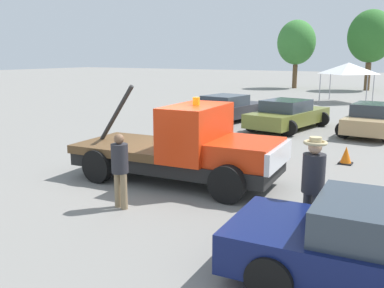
# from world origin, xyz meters

# --- Properties ---
(ground_plane) EXTENTS (160.00, 160.00, 0.00)m
(ground_plane) POSITION_xyz_m (0.00, 0.00, 0.00)
(ground_plane) COLOR gray
(tow_truck) EXTENTS (5.68, 2.64, 2.51)m
(tow_truck) POSITION_xyz_m (0.33, 0.02, 0.90)
(tow_truck) COLOR black
(tow_truck) RESTS_ON ground
(person_near_truck) EXTENTS (0.42, 0.42, 1.89)m
(person_near_truck) POSITION_xyz_m (4.10, -1.86, 1.11)
(person_near_truck) COLOR #38383D
(person_near_truck) RESTS_ON ground
(person_at_hood) EXTENTS (0.37, 0.37, 1.66)m
(person_at_hood) POSITION_xyz_m (0.09, -2.39, 0.96)
(person_at_hood) COLOR #847051
(person_at_hood) RESTS_ON ground
(parked_car_charcoal) EXTENTS (2.94, 5.00, 1.34)m
(parked_car_charcoal) POSITION_xyz_m (-3.35, 10.10, 0.65)
(parked_car_charcoal) COLOR #2D2D33
(parked_car_charcoal) RESTS_ON ground
(parked_car_olive) EXTENTS (3.00, 5.06, 1.34)m
(parked_car_olive) POSITION_xyz_m (0.00, 9.43, 0.65)
(parked_car_olive) COLOR olive
(parked_car_olive) RESTS_ON ground
(parked_car_tan) EXTENTS (2.52, 4.54, 1.34)m
(parked_car_tan) POSITION_xyz_m (3.58, 9.91, 0.65)
(parked_car_tan) COLOR tan
(parked_car_tan) RESTS_ON ground
(canopy_tent_white) EXTENTS (3.12, 3.12, 2.78)m
(canopy_tent_white) POSITION_xyz_m (0.11, 22.34, 2.38)
(canopy_tent_white) COLOR #9E9EA3
(canopy_tent_white) RESTS_ON ground
(tree_left) EXTENTS (4.16, 4.16, 7.43)m
(tree_left) POSITION_xyz_m (-0.34, 34.36, 4.98)
(tree_left) COLOR brown
(tree_left) RESTS_ON ground
(tree_center) EXTENTS (3.76, 3.76, 6.72)m
(tree_center) POSITION_xyz_m (-7.13, 33.66, 4.51)
(tree_center) COLOR brown
(tree_center) RESTS_ON ground
(traffic_cone) EXTENTS (0.40, 0.40, 0.55)m
(traffic_cone) POSITION_xyz_m (3.57, 4.15, 0.25)
(traffic_cone) COLOR black
(traffic_cone) RESTS_ON ground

